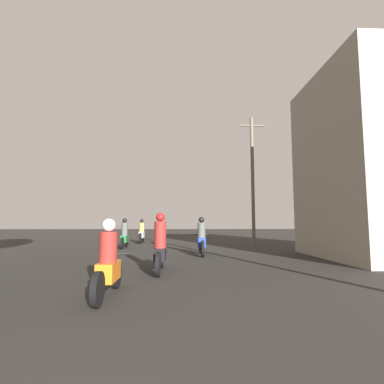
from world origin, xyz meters
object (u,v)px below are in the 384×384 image
motorcycle_silver (142,233)px  motorcycle_orange (108,265)px  motorcycle_black (160,248)px  motorcycle_blue (201,240)px  motorcycle_green (125,236)px  utility_pole_far (253,177)px

motorcycle_silver → motorcycle_orange: bearing=-86.2°
motorcycle_black → motorcycle_blue: bearing=62.2°
motorcycle_orange → motorcycle_black: size_ratio=0.94×
motorcycle_orange → motorcycle_green: bearing=100.7°
motorcycle_orange → motorcycle_silver: bearing=96.7°
motorcycle_green → motorcycle_silver: (0.40, 3.82, -0.00)m
motorcycle_black → motorcycle_blue: 4.37m
motorcycle_black → motorcycle_green: (-2.39, 7.67, -0.02)m
motorcycle_silver → utility_pole_far: 7.95m
motorcycle_black → utility_pole_far: size_ratio=0.27×
motorcycle_orange → utility_pole_far: size_ratio=0.26×
motorcycle_silver → motorcycle_black: bearing=-81.3°
motorcycle_blue → motorcycle_silver: motorcycle_blue is taller
utility_pole_far → motorcycle_orange: bearing=-115.1°
motorcycle_orange → motorcycle_green: 10.46m
motorcycle_blue → motorcycle_green: 5.19m
motorcycle_blue → utility_pole_far: size_ratio=0.26×
motorcycle_green → motorcycle_blue: bearing=-52.5°
motorcycle_orange → motorcycle_green: size_ratio=1.04×
motorcycle_silver → motorcycle_blue: bearing=-66.3°
motorcycle_orange → motorcycle_blue: bearing=74.0°
motorcycle_orange → motorcycle_black: motorcycle_black is taller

